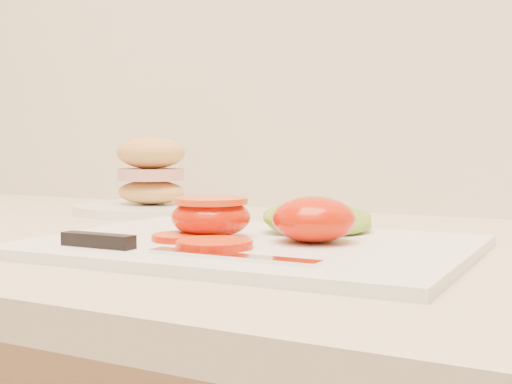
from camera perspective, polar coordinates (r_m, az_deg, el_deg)
The scene contains 8 objects.
cutting_board at distance 0.67m, azimuth -0.42°, elevation -4.35°, with size 0.40×0.29×0.01m, color white.
tomato_half_dome at distance 0.65m, azimuth 4.64°, elevation -2.19°, with size 0.08×0.08×0.04m, color red.
tomato_half_cut at distance 0.69m, azimuth -3.62°, elevation -1.89°, with size 0.08×0.08×0.04m.
tomato_slice_0 at distance 0.62m, azimuth -3.36°, elevation -4.18°, with size 0.07×0.07×0.01m, color #F1531B.
tomato_slice_1 at distance 0.67m, azimuth -5.82°, elevation -3.61°, with size 0.06×0.06×0.01m, color #F1531B.
lettuce_leaf_0 at distance 0.73m, azimuth 5.06°, elevation -2.20°, with size 0.12×0.09×0.03m, color #73A32B.
knife at distance 0.61m, azimuth -8.68°, elevation -4.32°, with size 0.24×0.02×0.01m.
sandwich_plate at distance 1.04m, azimuth -8.39°, elevation 0.50°, with size 0.22×0.22×0.11m.
Camera 1 is at (0.12, 1.03, 1.03)m, focal length 50.00 mm.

